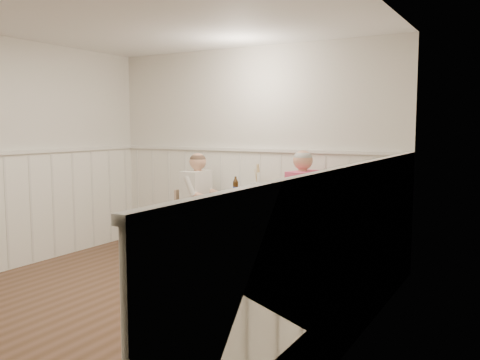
{
  "coord_description": "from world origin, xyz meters",
  "views": [
    {
      "loc": [
        3.07,
        -3.4,
        1.61
      ],
      "look_at": [
        0.19,
        1.64,
        1.0
      ],
      "focal_mm": 38.0,
      "sensor_mm": 36.0,
      "label": 1
    }
  ],
  "objects_px": {
    "dining_table": "(248,208)",
    "beer_bottle": "(236,187)",
    "grass_vase": "(256,181)",
    "diner_cream": "(199,212)",
    "chair_right": "(312,226)",
    "chair_left": "(193,219)",
    "man_in_pink": "(301,219)"
  },
  "relations": [
    {
      "from": "beer_bottle",
      "to": "grass_vase",
      "type": "distance_m",
      "value": 0.27
    },
    {
      "from": "man_in_pink",
      "to": "beer_bottle",
      "type": "distance_m",
      "value": 1.02
    },
    {
      "from": "beer_bottle",
      "to": "chair_right",
      "type": "bearing_deg",
      "value": -12.26
    },
    {
      "from": "chair_left",
      "to": "grass_vase",
      "type": "height_order",
      "value": "grass_vase"
    },
    {
      "from": "man_in_pink",
      "to": "diner_cream",
      "type": "bearing_deg",
      "value": -178.11
    },
    {
      "from": "grass_vase",
      "to": "dining_table",
      "type": "bearing_deg",
      "value": -83.84
    },
    {
      "from": "chair_left",
      "to": "diner_cream",
      "type": "xyz_separation_m",
      "value": [
        0.07,
        0.02,
        0.1
      ]
    },
    {
      "from": "man_in_pink",
      "to": "diner_cream",
      "type": "height_order",
      "value": "man_in_pink"
    },
    {
      "from": "chair_left",
      "to": "beer_bottle",
      "type": "xyz_separation_m",
      "value": [
        0.47,
        0.24,
        0.41
      ]
    },
    {
      "from": "dining_table",
      "to": "grass_vase",
      "type": "relative_size",
      "value": 2.02
    },
    {
      "from": "dining_table",
      "to": "chair_left",
      "type": "bearing_deg",
      "value": -175.0
    },
    {
      "from": "beer_bottle",
      "to": "man_in_pink",
      "type": "bearing_deg",
      "value": -10.47
    },
    {
      "from": "man_in_pink",
      "to": "grass_vase",
      "type": "bearing_deg",
      "value": 161.76
    },
    {
      "from": "dining_table",
      "to": "man_in_pink",
      "type": "bearing_deg",
      "value": -0.07
    },
    {
      "from": "dining_table",
      "to": "beer_bottle",
      "type": "bearing_deg",
      "value": 147.63
    },
    {
      "from": "dining_table",
      "to": "beer_bottle",
      "type": "distance_m",
      "value": 0.39
    },
    {
      "from": "grass_vase",
      "to": "beer_bottle",
      "type": "bearing_deg",
      "value": -167.68
    },
    {
      "from": "dining_table",
      "to": "beer_bottle",
      "type": "height_order",
      "value": "beer_bottle"
    },
    {
      "from": "diner_cream",
      "to": "grass_vase",
      "type": "height_order",
      "value": "diner_cream"
    },
    {
      "from": "dining_table",
      "to": "chair_right",
      "type": "distance_m",
      "value": 0.84
    },
    {
      "from": "grass_vase",
      "to": "diner_cream",
      "type": "bearing_deg",
      "value": -157.02
    },
    {
      "from": "diner_cream",
      "to": "chair_left",
      "type": "bearing_deg",
      "value": -164.48
    },
    {
      "from": "chair_right",
      "to": "diner_cream",
      "type": "relative_size",
      "value": 0.74
    },
    {
      "from": "chair_right",
      "to": "man_in_pink",
      "type": "bearing_deg",
      "value": 157.08
    },
    {
      "from": "dining_table",
      "to": "man_in_pink",
      "type": "distance_m",
      "value": 0.69
    },
    {
      "from": "man_in_pink",
      "to": "beer_bottle",
      "type": "relative_size",
      "value": 5.61
    },
    {
      "from": "diner_cream",
      "to": "grass_vase",
      "type": "bearing_deg",
      "value": 22.98
    },
    {
      "from": "chair_left",
      "to": "grass_vase",
      "type": "bearing_deg",
      "value": 22.27
    },
    {
      "from": "chair_right",
      "to": "beer_bottle",
      "type": "relative_size",
      "value": 3.95
    },
    {
      "from": "grass_vase",
      "to": "chair_right",
      "type": "bearing_deg",
      "value": -19.09
    },
    {
      "from": "man_in_pink",
      "to": "diner_cream",
      "type": "distance_m",
      "value": 1.36
    },
    {
      "from": "chair_left",
      "to": "man_in_pink",
      "type": "relative_size",
      "value": 0.61
    }
  ]
}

